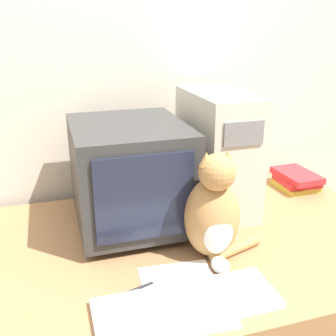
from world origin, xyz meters
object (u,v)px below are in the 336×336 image
cat (214,213)px  book_stack (296,180)px  crt_monitor (130,174)px  pen (129,293)px  computer_tower (217,152)px  keyboard (187,303)px

cat → book_stack: cat is taller
cat → crt_monitor: bearing=129.8°
pen → computer_tower: bearing=44.7°
crt_monitor → book_stack: 0.78m
keyboard → cat: cat is taller
computer_tower → pen: size_ratio=3.04×
cat → pen: (-0.29, -0.11, -0.14)m
keyboard → cat: size_ratio=1.37×
cat → keyboard: bearing=-122.8°
crt_monitor → keyboard: size_ratio=0.95×
computer_tower → pen: (-0.44, -0.44, -0.22)m
cat → pen: cat is taller
crt_monitor → keyboard: bearing=-85.0°
book_stack → pen: bearing=-150.0°
crt_monitor → computer_tower: size_ratio=1.01×
book_stack → cat: bearing=-145.7°
computer_tower → cat: bearing=-114.7°
keyboard → book_stack: bearing=39.2°
crt_monitor → pen: crt_monitor is taller
computer_tower → book_stack: (0.41, 0.06, -0.19)m
keyboard → book_stack: (0.72, 0.59, 0.03)m
book_stack → pen: (-0.85, -0.49, -0.03)m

